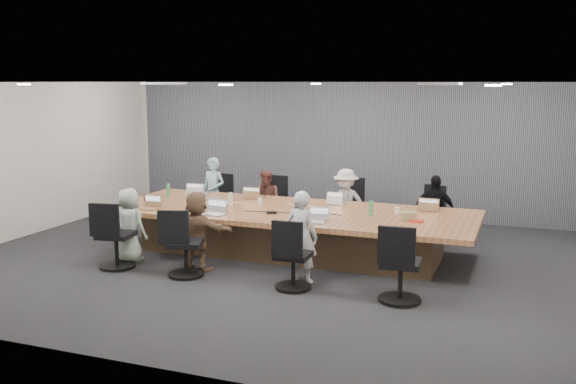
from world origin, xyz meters
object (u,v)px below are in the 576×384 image
(chair_7, at_px, (401,269))
(person_5, at_px, (197,231))
(chair_1, at_px, (274,207))
(canvas_bag, at_px, (408,216))
(chair_3, at_px, (436,220))
(chair_5, at_px, (186,249))
(person_0, at_px, (213,192))
(laptop_3, at_px, (430,209))
(bottle_green_right, at_px, (371,209))
(laptop_0, at_px, (200,193))
(laptop_6, at_px, (314,222))
(chair_0, at_px, (222,204))
(stapler, at_px, (303,216))
(laptop_2, at_px, (337,203))
(laptop_4, at_px, (148,209))
(conference_table, at_px, (290,230))
(chair_4, at_px, (116,240))
(laptop_5, at_px, (214,214))
(laptop_1, at_px, (256,197))
(snack_packet, at_px, (417,221))
(person_2, at_px, (346,204))
(mug_brown, at_px, (146,197))
(bottle_clear, at_px, (231,199))
(person_3, at_px, (434,211))
(chair_2, at_px, (351,211))
(bottle_green_left, at_px, (168,190))
(person_1, at_px, (268,201))
(person_6, at_px, (302,236))

(chair_7, relative_size, person_5, 0.72)
(chair_1, xyz_separation_m, canvas_bag, (2.92, -1.85, 0.41))
(chair_3, height_order, chair_5, chair_5)
(person_0, relative_size, laptop_3, 4.09)
(chair_1, bearing_deg, bottle_green_right, 148.25)
(chair_5, bearing_deg, laptop_0, 95.93)
(laptop_3, relative_size, laptop_6, 1.09)
(chair_0, height_order, laptop_3, laptop_3)
(stapler, bearing_deg, laptop_2, 93.22)
(laptop_3, relative_size, person_5, 0.28)
(laptop_4, bearing_deg, conference_table, 18.18)
(chair_4, distance_m, canvas_bag, 4.44)
(chair_1, xyz_separation_m, person_0, (-1.14, -0.35, 0.29))
(chair_3, relative_size, person_5, 0.63)
(chair_4, bearing_deg, conference_table, 28.10)
(laptop_5, bearing_deg, laptop_1, 95.75)
(snack_packet, bearing_deg, canvas_bag, 148.35)
(person_2, height_order, mug_brown, person_2)
(laptop_0, height_order, laptop_4, same)
(chair_0, distance_m, bottle_clear, 2.10)
(chair_4, relative_size, laptop_6, 2.82)
(person_5, bearing_deg, chair_5, 98.77)
(laptop_0, bearing_deg, snack_packet, 164.34)
(chair_4, bearing_deg, laptop_1, 54.13)
(person_3, height_order, snack_packet, person_3)
(conference_table, distance_m, laptop_0, 2.28)
(chair_5, distance_m, canvas_bag, 3.36)
(chair_7, bearing_deg, mug_brown, 157.61)
(chair_2, height_order, person_5, person_5)
(laptop_1, distance_m, snack_packet, 3.23)
(person_0, bearing_deg, chair_2, 15.48)
(bottle_green_left, bearing_deg, chair_3, 15.73)
(conference_table, height_order, laptop_0, laptop_0)
(person_1, relative_size, bottle_green_left, 5.02)
(person_0, xyz_separation_m, bottle_clear, (1.05, -1.40, 0.18))
(laptop_0, xyz_separation_m, laptop_3, (4.24, 0.00, 0.00))
(laptop_0, height_order, person_6, person_6)
(person_3, relative_size, laptop_4, 3.98)
(chair_7, xyz_separation_m, laptop_6, (-1.47, 0.90, 0.32))
(conference_table, bearing_deg, laptop_3, 20.50)
(chair_5, xyz_separation_m, laptop_1, (0.03, 2.50, 0.34))
(chair_4, xyz_separation_m, laptop_2, (2.75, 2.50, 0.32))
(person_0, bearing_deg, laptop_6, -29.65)
(laptop_0, bearing_deg, laptop_4, 85.16)
(stapler, bearing_deg, mug_brown, -178.46)
(laptop_0, bearing_deg, bottle_clear, 139.25)
(canvas_bag, bearing_deg, chair_7, -83.01)
(chair_1, distance_m, person_0, 1.23)
(chair_0, xyz_separation_m, snack_packet, (4.20, -1.93, 0.38))
(laptop_1, height_order, bottle_green_left, bottle_green_left)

